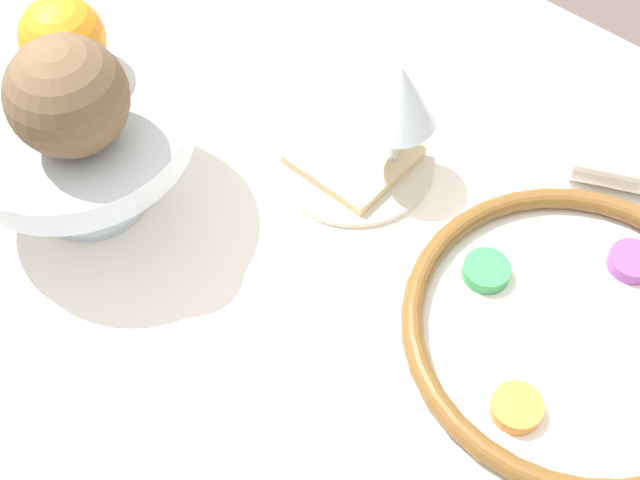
{
  "coord_description": "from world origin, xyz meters",
  "views": [
    {
      "loc": [
        -0.2,
        0.4,
        1.44
      ],
      "look_at": [
        0.11,
        0.04,
        0.78
      ],
      "focal_mm": 50.0,
      "sensor_mm": 36.0,
      "label": 1
    }
  ],
  "objects_px": {
    "coconut": "(67,97)",
    "bread_plate": "(353,159)",
    "seder_plate": "(577,332)",
    "wine_glass": "(399,98)",
    "orange_fruit": "(63,39)",
    "fruit_stand": "(72,133)"
  },
  "relations": [
    {
      "from": "fruit_stand",
      "to": "orange_fruit",
      "type": "distance_m",
      "value": 0.08
    },
    {
      "from": "seder_plate",
      "to": "wine_glass",
      "type": "height_order",
      "value": "wine_glass"
    },
    {
      "from": "wine_glass",
      "to": "fruit_stand",
      "type": "height_order",
      "value": "wine_glass"
    },
    {
      "from": "coconut",
      "to": "bread_plate",
      "type": "height_order",
      "value": "coconut"
    },
    {
      "from": "seder_plate",
      "to": "orange_fruit",
      "type": "bearing_deg",
      "value": 14.98
    },
    {
      "from": "wine_glass",
      "to": "coconut",
      "type": "distance_m",
      "value": 0.3
    },
    {
      "from": "fruit_stand",
      "to": "orange_fruit",
      "type": "bearing_deg",
      "value": -45.5
    },
    {
      "from": "fruit_stand",
      "to": "seder_plate",
      "type": "bearing_deg",
      "value": -159.15
    },
    {
      "from": "fruit_stand",
      "to": "wine_glass",
      "type": "bearing_deg",
      "value": -133.09
    },
    {
      "from": "coconut",
      "to": "fruit_stand",
      "type": "bearing_deg",
      "value": -18.0
    },
    {
      "from": "seder_plate",
      "to": "coconut",
      "type": "height_order",
      "value": "coconut"
    },
    {
      "from": "seder_plate",
      "to": "bread_plate",
      "type": "distance_m",
      "value": 0.28
    },
    {
      "from": "seder_plate",
      "to": "fruit_stand",
      "type": "bearing_deg",
      "value": 20.85
    },
    {
      "from": "coconut",
      "to": "bread_plate",
      "type": "relative_size",
      "value": 0.63
    },
    {
      "from": "orange_fruit",
      "to": "bread_plate",
      "type": "bearing_deg",
      "value": -142.43
    },
    {
      "from": "seder_plate",
      "to": "fruit_stand",
      "type": "height_order",
      "value": "fruit_stand"
    },
    {
      "from": "seder_plate",
      "to": "coconut",
      "type": "relative_size",
      "value": 2.99
    },
    {
      "from": "seder_plate",
      "to": "wine_glass",
      "type": "bearing_deg",
      "value": -11.35
    },
    {
      "from": "seder_plate",
      "to": "coconut",
      "type": "xyz_separation_m",
      "value": [
        0.42,
        0.18,
        0.16
      ]
    },
    {
      "from": "orange_fruit",
      "to": "coconut",
      "type": "height_order",
      "value": "coconut"
    },
    {
      "from": "bread_plate",
      "to": "wine_glass",
      "type": "bearing_deg",
      "value": -152.65
    },
    {
      "from": "orange_fruit",
      "to": "coconut",
      "type": "relative_size",
      "value": 0.75
    }
  ]
}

